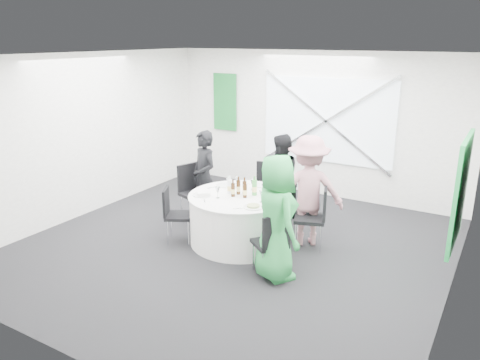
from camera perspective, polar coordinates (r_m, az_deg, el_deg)
The scene contains 49 objects.
floor at distance 7.15m, azimuth -0.82°, elevation -8.09°, with size 6.00×6.00×0.00m, color black.
ceiling at distance 6.47m, azimuth -0.93°, elevation 14.94°, with size 6.00×6.00×0.00m, color white.
wall_back at distance 9.31m, azimuth 8.87°, elevation 6.74°, with size 6.00×6.00×0.00m, color silver.
wall_front at distance 4.52m, azimuth -21.20°, elevation -5.44°, with size 6.00×6.00×0.00m, color silver.
wall_left at distance 8.59m, azimuth -18.28°, elevation 5.22°, with size 6.00×6.00×0.00m, color silver.
wall_right at distance 5.77m, azimuth 25.47°, elevation -1.17°, with size 6.00×6.00×0.00m, color silver.
window_panel at distance 9.15m, azimuth 10.55°, elevation 7.11°, with size 2.60×0.03×1.60m, color white.
window_brace_a at distance 9.11m, azimuth 10.46°, elevation 7.08°, with size 0.05×0.05×3.16m, color silver.
window_brace_b at distance 9.11m, azimuth 10.46°, elevation 7.08°, with size 0.05×0.05×3.16m, color silver.
green_banner at distance 10.12m, azimuth -1.85°, elevation 9.47°, with size 0.55×0.04×1.20m, color #156C2D.
green_sign at distance 6.40m, azimuth 25.28°, elevation -1.32°, with size 0.05×1.20×1.40m, color #198A3B.
banquet_table at distance 7.16m, azimuth 0.00°, elevation -4.75°, with size 1.56×1.56×0.76m.
chair_back at distance 8.11m, azimuth 3.13°, elevation -0.72°, with size 0.49×0.50×0.96m.
chair_back_left at distance 8.03m, azimuth -5.83°, elevation -0.93°, with size 0.56×0.56×0.97m.
chair_back_right at distance 6.96m, azimuth 9.26°, elevation -3.96°, with size 0.56×0.56×0.97m.
chair_front_right at distance 6.12m, azimuth 3.97°, elevation -7.29°, with size 0.57×0.57×0.89m.
chair_front_left at distance 7.22m, azimuth -8.12°, elevation -3.73°, with size 0.53×0.53×0.86m.
person_man_back_left at distance 7.91m, azimuth -4.39°, elevation 0.43°, with size 0.57×0.37×1.56m, color black.
person_man_back at distance 7.87m, azimuth 4.91°, elevation 0.15°, with size 0.74×0.40×1.52m, color black.
person_woman_pink at distance 7.05m, azimuth 8.30°, elevation -1.30°, with size 1.08×0.50×1.68m, color #B97884.
person_woman_green at distance 6.00m, azimuth 4.41°, elevation -4.62°, with size 0.81×0.53×1.66m, color green.
plate_back at distance 7.48m, azimuth 2.73°, elevation -0.63°, with size 0.28×0.28×0.01m.
plate_back_left at distance 7.47m, azimuth -1.92°, elevation -0.65°, with size 0.26×0.26×0.01m.
plate_back_right at distance 7.06m, azimuth 4.63°, elevation -1.68°, with size 0.26×0.26×0.04m.
plate_front_right at distance 6.52m, azimuth 1.62°, elevation -3.26°, with size 0.27×0.27×0.04m.
plate_front_left at distance 7.04m, azimuth -4.69°, elevation -1.81°, with size 0.27×0.27×0.01m.
napkin at distance 6.99m, azimuth -4.50°, elevation -1.68°, with size 0.18×0.12×0.05m, color white.
beer_bottle_a at distance 7.04m, azimuth -0.20°, elevation -0.91°, with size 0.06×0.06×0.28m.
beer_bottle_b at distance 7.03m, azimuth 0.55°, elevation -0.97°, with size 0.06×0.06×0.27m.
beer_bottle_c at distance 6.90m, azimuth 0.61°, elevation -1.36°, with size 0.06×0.06×0.26m.
beer_bottle_d at distance 6.94m, azimuth -0.86°, elevation -1.24°, with size 0.06×0.06×0.26m.
green_water_bottle at distance 7.00m, azimuth 1.77°, elevation -0.94°, with size 0.08×0.08×0.30m.
clear_water_bottle at distance 7.06m, azimuth -1.25°, elevation -0.84°, with size 0.08×0.08×0.28m.
wine_glass_a at distance 7.33m, azimuth -1.43°, elevation -0.02°, with size 0.07×0.07×0.17m.
wine_glass_b at distance 7.36m, azimuth -0.38°, elevation 0.05°, with size 0.07×0.07×0.17m.
wine_glass_c at distance 6.71m, azimuth 2.62°, elevation -1.69°, with size 0.07×0.07×0.17m.
wine_glass_d at distance 7.25m, azimuth 1.51°, elevation -0.24°, with size 0.07×0.07×0.17m.
wine_glass_e at distance 7.01m, azimuth 2.92°, elevation -0.86°, with size 0.07×0.07×0.17m.
wine_glass_f at distance 6.88m, azimuth -2.74°, elevation -1.22°, with size 0.07×0.07×0.17m.
fork_a at distance 7.56m, azimuth -0.70°, elevation -0.45°, with size 0.01×0.15×0.01m, color silver.
knife_a at distance 7.38m, azimuth -3.49°, elevation -0.93°, with size 0.01×0.15×0.01m, color silver.
fork_b at distance 7.41m, azimuth 3.23°, elevation -0.85°, with size 0.01×0.15×0.01m, color silver.
knife_b at distance 7.56m, azimuth 0.79°, elevation -0.45°, with size 0.01×0.15×0.01m, color silver.
fork_c at distance 7.12m, azimuth -4.60°, elevation -1.64°, with size 0.01×0.15×0.01m, color silver.
knife_c at distance 6.80m, azimuth -4.36°, elevation -2.54°, with size 0.01×0.15×0.01m, color silver.
fork_d at distance 6.48m, azimuth -0.31°, elevation -3.50°, with size 0.01×0.15×0.01m, color silver.
knife_d at distance 6.60m, azimuth 3.07°, elevation -3.13°, with size 0.01×0.15×0.01m, color silver.
fork_e at distance 6.87m, azimuth 4.56°, elevation -2.34°, with size 0.01×0.15×0.01m, color silver.
knife_e at distance 7.19m, azimuth 4.43°, elevation -1.45°, with size 0.01×0.15×0.01m, color silver.
Camera 1 is at (3.38, -5.52, 3.05)m, focal length 35.00 mm.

